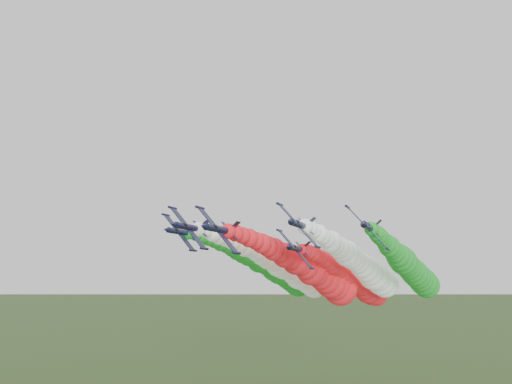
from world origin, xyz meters
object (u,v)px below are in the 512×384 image
Objects in this scene: jet_inner_right at (366,269)px; jet_trail at (358,282)px; jet_inner_left at (288,269)px; jet_outer_left at (275,270)px; jet_outer_right at (411,269)px; jet_lead at (317,275)px.

jet_inner_right is 15.14m from jet_trail.
jet_inner_left is at bearing -131.30° from jet_trail.
jet_inner_left is at bearing -57.90° from jet_outer_left.
jet_outer_left is 24.13m from jet_trail.
jet_inner_left is 31.41m from jet_outer_right.
jet_inner_left reaches higher than jet_outer_right.
jet_outer_left is at bearing 172.05° from jet_outer_right.
jet_trail is (-4.33, 14.07, -3.55)m from jet_inner_right.
jet_outer_left is 1.01× the size of jet_outer_right.
jet_outer_left is (-8.03, 12.80, -0.01)m from jet_inner_left.
jet_outer_left is at bearing 161.33° from jet_inner_right.
jet_lead is 10.20m from jet_inner_left.
jet_lead reaches higher than jet_trail.
jet_inner_right is 1.00× the size of jet_outer_right.
jet_inner_right reaches higher than jet_inner_left.
jet_inner_right is (10.71, 8.00, 1.52)m from jet_lead.
jet_inner_right is 11.53m from jet_outer_right.
jet_outer_left is 1.01× the size of jet_trail.
jet_outer_left is 38.92m from jet_outer_right.
jet_trail is at bearing 146.36° from jet_outer_right.
jet_inner_left is 1.00× the size of jet_inner_right.
jet_outer_left is at bearing 134.41° from jet_lead.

